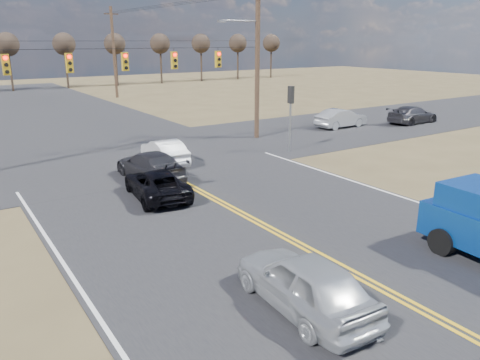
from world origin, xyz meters
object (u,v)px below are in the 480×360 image
white_car_queue (164,152)px  cross_car_east_near (341,118)px  silver_suv (305,282)px  cross_car_east_far (413,115)px  dgrey_car_queue (150,166)px  black_suv (157,184)px

white_car_queue → cross_car_east_near: (15.86, 2.57, 0.05)m
silver_suv → cross_car_east_near: silver_suv is taller
white_car_queue → cross_car_east_far: 22.01m
white_car_queue → dgrey_car_queue: bearing=57.0°
silver_suv → cross_car_east_far: size_ratio=0.91×
cross_car_east_far → black_suv: bearing=102.0°
dgrey_car_queue → cross_car_east_far: dgrey_car_queue is taller
white_car_queue → silver_suv: bearing=81.9°
silver_suv → cross_car_east_near: 25.97m
dgrey_car_queue → cross_car_east_near: size_ratio=1.11×
black_suv → white_car_queue: white_car_queue is taller
dgrey_car_queue → black_suv: bearing=71.1°
white_car_queue → cross_car_east_far: bearing=-174.4°
cross_car_east_near → cross_car_east_far: bearing=-108.8°
dgrey_car_queue → cross_car_east_near: (17.74, 5.07, 0.01)m
black_suv → cross_car_east_far: 25.36m
silver_suv → cross_car_east_far: 29.72m
silver_suv → dgrey_car_queue: silver_suv is taller
black_suv → white_car_queue: (2.70, 5.07, 0.06)m
black_suv → dgrey_car_queue: 2.69m
black_suv → cross_car_east_far: size_ratio=0.91×
silver_suv → black_suv: silver_suv is taller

